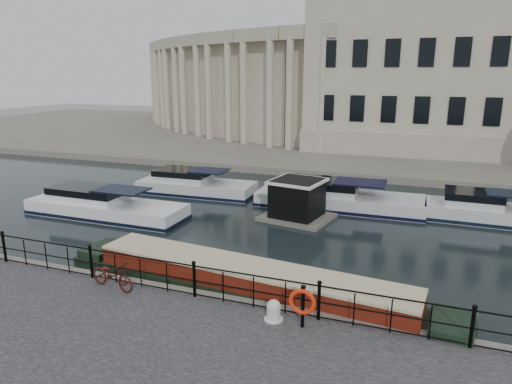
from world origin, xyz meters
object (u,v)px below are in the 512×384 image
Objects in this scene: narrowboat at (247,288)px; bicycle at (112,275)px; mooring_bollard at (274,311)px; harbour_hut at (297,202)px; life_ring_post at (302,302)px.

bicycle is at bearing -148.81° from narrowboat.
harbour_hut reaches higher than mooring_bollard.
harbour_hut reaches higher than bicycle.
mooring_bollard is 2.57m from narrowboat.
bicycle is 1.45× the size of life_ring_post.
mooring_bollard is 0.50× the size of life_ring_post.
mooring_bollard is 1.01m from life_ring_post.
life_ring_post is 11.60m from harbour_hut.
bicycle is at bearing 178.33° from life_ring_post.
bicycle reaches higher than mooring_bollard.
mooring_bollard is at bearing -45.51° from narrowboat.
bicycle is 0.13× the size of narrowboat.
harbour_hut reaches higher than narrowboat.
bicycle is 0.47× the size of harbour_hut.
bicycle is 2.92× the size of mooring_bollard.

